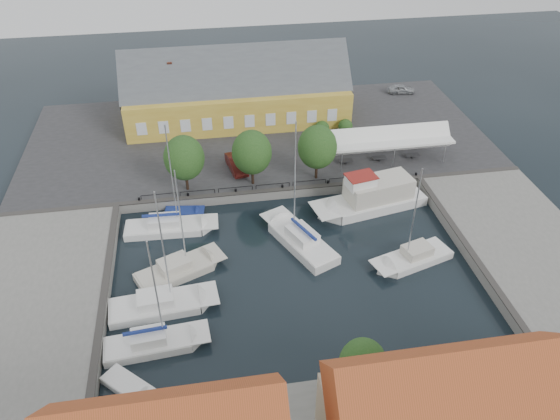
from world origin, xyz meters
name	(u,v)px	position (x,y,z in m)	size (l,w,h in m)	color
ground	(290,261)	(0.00, 0.00, 0.00)	(140.00, 140.00, 0.00)	black
north_quay	(258,138)	(0.00, 23.00, 0.50)	(56.00, 26.00, 1.00)	#2D2D30
west_quay	(36,300)	(-22.00, -2.00, 0.50)	(12.00, 24.00, 1.00)	slate
east_quay	(524,246)	(22.00, -2.00, 0.50)	(12.00, 24.00, 1.00)	slate
quay_edge_fittings	(282,221)	(0.02, 4.75, 1.06)	(56.00, 24.72, 0.40)	#383533
warehouse	(232,93)	(-2.60, 28.36, 4.43)	(28.56, 14.00, 9.55)	gold
tent_canopy	(390,139)	(14.00, 14.50, 3.68)	(14.00, 4.00, 2.83)	white
quay_trees	(252,152)	(-2.00, 12.00, 4.88)	(18.20, 4.20, 6.30)	black
car_silver	(401,89)	(21.91, 32.26, 1.65)	(1.53, 3.79, 1.29)	#A1A5A9
car_red	(236,164)	(-3.45, 15.16, 1.76)	(1.60, 4.60, 1.52)	#511512
center_sailboat	(300,241)	(1.30, 2.27, 0.36)	(6.53, 9.90, 13.21)	white
trawler	(373,199)	(9.97, 7.09, 1.02)	(12.66, 5.95, 5.00)	white
east_boat_b	(413,259)	(11.10, -1.92, 0.26)	(8.20, 4.79, 10.83)	white
west_boat_a	(169,228)	(-11.05, 6.40, 0.27)	(9.38, 3.02, 12.15)	white
west_boat_b	(179,271)	(-10.19, -0.06, 0.26)	(8.49, 5.82, 11.16)	beige
west_boat_c	(161,306)	(-11.69, -4.20, 0.26)	(9.31, 3.66, 12.17)	white
west_boat_d	(154,344)	(-12.15, -8.25, 0.27)	(8.33, 3.08, 10.96)	white
launch_sw	(129,387)	(-13.92, -11.77, 0.09)	(4.29, 4.16, 0.98)	white
launch_nw	(184,214)	(-9.58, 8.92, 0.09)	(4.26, 2.15, 0.88)	navy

